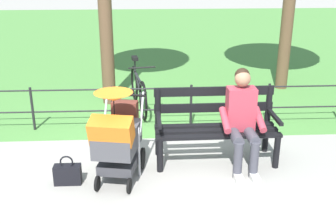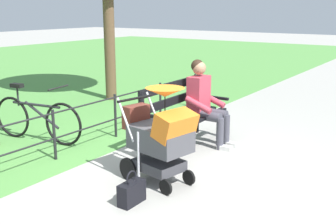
% 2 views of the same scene
% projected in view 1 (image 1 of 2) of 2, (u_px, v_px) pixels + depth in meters
% --- Properties ---
extents(ground_plane, '(60.00, 60.00, 0.00)m').
position_uv_depth(ground_plane, '(154.00, 163.00, 5.46)').
color(ground_plane, '#9E9B93').
extents(grass_lawn, '(40.00, 16.00, 0.01)m').
position_uv_depth(grass_lawn, '(148.00, 38.00, 13.67)').
color(grass_lawn, '#518E42').
rests_on(grass_lawn, ground).
extents(park_bench, '(1.61, 0.62, 0.96)m').
position_uv_depth(park_bench, '(215.00, 122.00, 5.42)').
color(park_bench, black).
rests_on(park_bench, ground).
extents(person_on_bench, '(0.54, 0.74, 1.28)m').
position_uv_depth(person_on_bench, '(242.00, 117.00, 5.18)').
color(person_on_bench, '#42424C').
rests_on(person_on_bench, ground).
extents(stroller, '(0.65, 0.96, 1.15)m').
position_uv_depth(stroller, '(117.00, 135.00, 4.86)').
color(stroller, black).
rests_on(stroller, ground).
extents(handbag, '(0.32, 0.14, 0.37)m').
position_uv_depth(handbag, '(68.00, 174.00, 4.94)').
color(handbag, black).
rests_on(handbag, ground).
extents(park_fence, '(6.21, 0.04, 0.70)m').
position_uv_depth(park_fence, '(152.00, 103.00, 6.46)').
color(park_fence, black).
rests_on(park_fence, ground).
extents(bicycle, '(0.45, 1.64, 0.89)m').
position_uv_depth(bicycle, '(138.00, 90.00, 7.27)').
color(bicycle, black).
rests_on(bicycle, ground).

